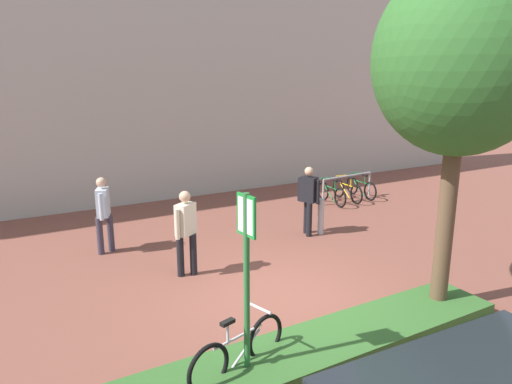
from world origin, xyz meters
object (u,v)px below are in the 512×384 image
object	(u,v)px
person_suited_navy	(308,196)
tree_sidewalk	(462,60)
person_casual_tan	(186,228)
bollard_steel	(321,217)
bike_rack_cluster	(347,190)
bike_at_sign	(239,350)
parking_sign_post	(247,261)
person_shirt_white	(103,210)

from	to	relation	value
person_suited_navy	tree_sidewalk	bearing A→B (deg)	-93.99
person_suited_navy	person_casual_tan	bearing A→B (deg)	-166.55
bollard_steel	person_casual_tan	world-z (taller)	person_casual_tan
bike_rack_cluster	person_suited_navy	size ratio (longest dim) A/B	1.22
tree_sidewalk	person_suited_navy	world-z (taller)	tree_sidewalk
bike_at_sign	bike_rack_cluster	bearing A→B (deg)	41.22
tree_sidewalk	bike_at_sign	bearing A→B (deg)	179.85
parking_sign_post	bike_rack_cluster	world-z (taller)	parking_sign_post
person_casual_tan	bike_rack_cluster	bearing A→B (deg)	24.18
parking_sign_post	person_casual_tan	bearing A→B (deg)	81.28
person_suited_navy	person_casual_tan	xyz separation A→B (m)	(-3.53, -0.84, 0.00)
bike_at_sign	person_casual_tan	xyz separation A→B (m)	(0.60, 3.34, 0.63)
bollard_steel	person_casual_tan	distance (m)	3.94
tree_sidewalk	person_suited_navy	distance (m)	5.21
tree_sidewalk	person_casual_tan	distance (m)	5.58
person_shirt_white	bike_at_sign	bearing A→B (deg)	-84.57
parking_sign_post	person_suited_navy	distance (m)	5.93
person_shirt_white	person_casual_tan	bearing A→B (deg)	-61.75
bike_rack_cluster	tree_sidewalk	bearing A→B (deg)	-117.96
parking_sign_post	bike_at_sign	distance (m)	1.28
tree_sidewalk	bike_rack_cluster	distance (m)	8.05
bike_rack_cluster	bike_at_sign	bearing A→B (deg)	-138.78
tree_sidewalk	bike_rack_cluster	world-z (taller)	tree_sidewalk
parking_sign_post	person_shirt_white	size ratio (longest dim) A/B	1.44
tree_sidewalk	bollard_steel	bearing A→B (deg)	81.61
parking_sign_post	bollard_steel	distance (m)	6.14
person_shirt_white	person_suited_navy	bearing A→B (deg)	-14.83
parking_sign_post	person_shirt_white	world-z (taller)	parking_sign_post
bollard_steel	bike_at_sign	bearing A→B (deg)	-137.53
person_shirt_white	tree_sidewalk	bearing A→B (deg)	-51.25
tree_sidewalk	person_suited_navy	xyz separation A→B (m)	(0.29, 4.19, -3.08)
bike_at_sign	bike_rack_cluster	xyz separation A→B (m)	(7.18, 6.29, -0.00)
bollard_steel	person_casual_tan	xyz separation A→B (m)	(-3.84, -0.72, 0.53)
bike_at_sign	person_suited_navy	world-z (taller)	person_suited_navy
person_shirt_white	bike_rack_cluster	bearing A→B (deg)	6.53
tree_sidewalk	person_shirt_white	world-z (taller)	tree_sidewalk
bollard_steel	person_suited_navy	size ratio (longest dim) A/B	0.52
tree_sidewalk	person_shirt_white	xyz separation A→B (m)	(-4.35, 5.42, -3.08)
bike_rack_cluster	bollard_steel	distance (m)	3.54
bollard_steel	person_shirt_white	xyz separation A→B (m)	(-4.95, 1.35, 0.53)
tree_sidewalk	parking_sign_post	xyz separation A→B (m)	(-3.76, -0.08, -2.45)
bike_rack_cluster	person_suited_navy	xyz separation A→B (m)	(-3.05, -2.11, 0.63)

